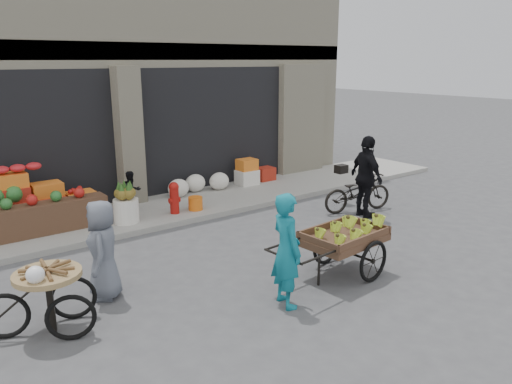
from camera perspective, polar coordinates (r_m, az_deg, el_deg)
ground at (r=8.25m, az=0.52°, el=-9.55°), size 80.00×80.00×0.00m
sidewalk at (r=11.54m, az=-12.06°, el=-2.33°), size 18.00×2.20×0.12m
building at (r=14.71m, az=-19.61°, el=13.92°), size 14.00×6.45×7.00m
fruit_display at (r=10.88m, az=-24.75°, el=-1.10°), size 3.10×1.12×1.24m
pineapple_bin at (r=10.73m, az=-14.61°, el=-2.08°), size 0.52×0.52×0.50m
fire_hydrant at (r=11.09m, az=-9.33°, el=-0.51°), size 0.22×0.22×0.71m
orange_bucket at (r=11.34m, az=-6.93°, el=-1.29°), size 0.32×0.32×0.30m
right_bay_goods at (r=13.20m, az=-3.00°, el=1.74°), size 3.35×0.60×0.70m
seated_person at (r=11.35m, az=-14.01°, el=0.02°), size 0.51×0.43×0.93m
banana_cart at (r=8.13m, az=9.82°, el=-4.88°), size 2.36×1.12×0.96m
vendor_woman at (r=7.04m, az=3.51°, el=-6.66°), size 0.51×0.68×1.67m
tricycle_cart at (r=6.97m, az=-22.62°, el=-10.49°), size 1.45×1.08×0.95m
vendor_grey at (r=7.62m, az=-17.10°, el=-6.33°), size 0.75×0.86×1.49m
bicycle at (r=11.72m, az=11.53°, el=-0.04°), size 1.81×1.03×0.90m
cyclist at (r=11.21m, az=12.50°, el=1.67°), size 0.71×1.15×1.83m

